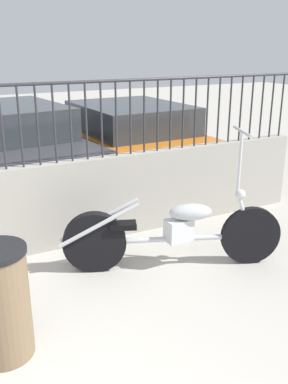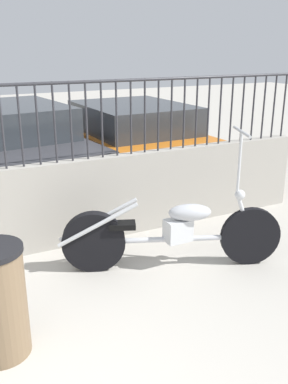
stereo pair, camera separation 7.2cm
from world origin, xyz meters
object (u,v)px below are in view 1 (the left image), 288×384
(motorcycle_silver, at_px, (162,233))
(trash_bin, at_px, (0,303))
(car_dark_grey, at_px, (4,148))
(car_orange, at_px, (127,138))

(motorcycle_silver, relative_size, trash_bin, 2.50)
(motorcycle_silver, distance_m, trash_bin, 1.88)
(motorcycle_silver, xyz_separation_m, car_dark_grey, (-0.98, 3.43, 0.31))
(motorcycle_silver, height_order, trash_bin, motorcycle_silver)
(motorcycle_silver, relative_size, car_orange, 0.51)
(motorcycle_silver, distance_m, car_orange, 3.65)
(car_dark_grey, distance_m, car_orange, 2.18)
(trash_bin, height_order, car_orange, car_orange)
(motorcycle_silver, height_order, car_orange, motorcycle_silver)
(trash_bin, bearing_deg, car_orange, 53.93)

